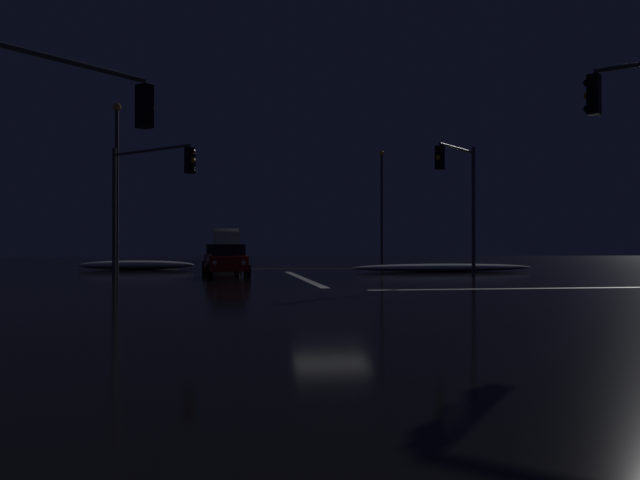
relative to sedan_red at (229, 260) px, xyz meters
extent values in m
cube|color=black|center=(3.36, -10.36, -0.85)|extent=(120.00, 120.00, 0.10)
cube|color=white|center=(3.36, -2.29, -0.80)|extent=(0.35, 13.80, 0.01)
cube|color=yellow|center=(3.36, 9.31, -0.80)|extent=(22.00, 0.15, 0.01)
cube|color=white|center=(11.52, -10.36, -0.80)|extent=(13.80, 0.40, 0.01)
ellipsoid|color=white|center=(-5.51, 9.06, -0.52)|extent=(6.95, 1.50, 0.57)
ellipsoid|color=white|center=(12.22, 3.66, -0.58)|extent=(10.68, 1.50, 0.45)
cube|color=maroon|center=(0.00, -0.04, -0.13)|extent=(1.80, 4.20, 0.70)
cube|color=black|center=(0.00, 0.16, 0.49)|extent=(1.60, 2.00, 0.55)
cylinder|color=black|center=(0.90, -1.59, -0.48)|extent=(0.22, 0.64, 0.64)
cylinder|color=black|center=(-0.90, -1.59, -0.48)|extent=(0.22, 0.64, 0.64)
cylinder|color=black|center=(0.90, 1.51, -0.48)|extent=(0.22, 0.64, 0.64)
cylinder|color=black|center=(-0.90, 1.51, -0.48)|extent=(0.22, 0.64, 0.64)
sphere|color=#F9EFC6|center=(0.65, -2.16, -0.08)|extent=(0.22, 0.22, 0.22)
sphere|color=#F9EFC6|center=(-0.65, -2.16, -0.08)|extent=(0.22, 0.22, 0.22)
cube|color=slate|center=(-0.40, 6.14, -0.13)|extent=(1.80, 4.20, 0.70)
cube|color=black|center=(-0.40, 6.34, 0.49)|extent=(1.60, 2.00, 0.55)
cylinder|color=black|center=(0.50, 4.59, -0.48)|extent=(0.22, 0.64, 0.64)
cylinder|color=black|center=(-1.30, 4.59, -0.48)|extent=(0.22, 0.64, 0.64)
cylinder|color=black|center=(0.50, 7.69, -0.48)|extent=(0.22, 0.64, 0.64)
cylinder|color=black|center=(-1.30, 7.69, -0.48)|extent=(0.22, 0.64, 0.64)
sphere|color=#F9EFC6|center=(0.25, 4.02, -0.08)|extent=(0.22, 0.22, 0.22)
sphere|color=#F9EFC6|center=(-1.05, 4.02, -0.08)|extent=(0.22, 0.22, 0.22)
cube|color=#B7B7BC|center=(-0.08, 12.28, -0.13)|extent=(1.80, 4.20, 0.70)
cube|color=black|center=(-0.08, 12.48, 0.49)|extent=(1.60, 2.00, 0.55)
cylinder|color=black|center=(0.82, 10.73, -0.48)|extent=(0.22, 0.64, 0.64)
cylinder|color=black|center=(-0.98, 10.73, -0.48)|extent=(0.22, 0.64, 0.64)
cylinder|color=black|center=(0.82, 13.83, -0.48)|extent=(0.22, 0.64, 0.64)
cylinder|color=black|center=(-0.98, 13.83, -0.48)|extent=(0.22, 0.64, 0.64)
sphere|color=#F9EFC6|center=(0.57, 10.16, -0.08)|extent=(0.22, 0.22, 0.22)
sphere|color=#F9EFC6|center=(-0.73, 10.16, -0.08)|extent=(0.22, 0.22, 0.22)
cube|color=#C66014|center=(0.17, 17.68, -0.13)|extent=(1.80, 4.20, 0.70)
cube|color=black|center=(0.17, 17.88, 0.49)|extent=(1.60, 2.00, 0.55)
cylinder|color=black|center=(1.07, 16.13, -0.48)|extent=(0.22, 0.64, 0.64)
cylinder|color=black|center=(-0.73, 16.13, -0.48)|extent=(0.22, 0.64, 0.64)
cylinder|color=black|center=(1.07, 19.23, -0.48)|extent=(0.22, 0.64, 0.64)
cylinder|color=black|center=(-0.73, 19.23, -0.48)|extent=(0.22, 0.64, 0.64)
sphere|color=#F9EFC6|center=(0.82, 15.56, -0.08)|extent=(0.22, 0.22, 0.22)
sphere|color=#F9EFC6|center=(-0.48, 15.56, -0.08)|extent=(0.22, 0.22, 0.22)
cube|color=silver|center=(-0.43, 24.43, -0.13)|extent=(1.80, 4.20, 0.70)
cube|color=black|center=(-0.43, 24.63, 0.49)|extent=(1.60, 2.00, 0.55)
cylinder|color=black|center=(0.47, 22.88, -0.48)|extent=(0.22, 0.64, 0.64)
cylinder|color=black|center=(-1.33, 22.88, -0.48)|extent=(0.22, 0.64, 0.64)
cylinder|color=black|center=(0.47, 25.98, -0.48)|extent=(0.22, 0.64, 0.64)
cylinder|color=black|center=(-1.33, 25.98, -0.48)|extent=(0.22, 0.64, 0.64)
sphere|color=#F9EFC6|center=(0.22, 22.31, -0.08)|extent=(0.22, 0.22, 0.22)
sphere|color=#F9EFC6|center=(-1.08, 22.31, -0.08)|extent=(0.22, 0.22, 0.22)
cube|color=beige|center=(0.10, 29.22, 0.83)|extent=(2.40, 2.20, 2.30)
cube|color=silver|center=(0.10, 33.72, 0.98)|extent=(2.40, 5.00, 2.60)
cylinder|color=black|center=(1.30, 29.82, -0.32)|extent=(0.28, 0.96, 0.96)
cylinder|color=black|center=(-1.10, 29.82, -0.32)|extent=(0.28, 0.96, 0.96)
cylinder|color=black|center=(1.30, 34.52, -0.32)|extent=(0.28, 0.96, 0.96)
cylinder|color=black|center=(-1.10, 34.52, -0.32)|extent=(0.28, 0.96, 0.96)
sphere|color=#F9EFC6|center=(0.95, 28.07, 0.23)|extent=(0.26, 0.26, 0.26)
sphere|color=#F9EFC6|center=(-0.75, 28.07, 0.23)|extent=(0.26, 0.26, 0.26)
cylinder|color=#4C4C51|center=(-5.11, -1.89, 2.14)|extent=(0.18, 0.18, 5.88)
cylinder|color=#4C4C51|center=(-3.36, -3.64, 4.78)|extent=(3.60, 3.60, 0.12)
cube|color=black|center=(-1.60, -5.40, 4.16)|extent=(0.46, 0.46, 1.05)
sphere|color=black|center=(-1.49, -5.51, 4.50)|extent=(0.22, 0.22, 0.22)
sphere|color=orange|center=(-1.49, -5.51, 4.16)|extent=(0.22, 0.22, 0.22)
sphere|color=black|center=(-1.49, -5.51, 3.81)|extent=(0.22, 0.22, 0.22)
cylinder|color=#4C4C51|center=(-3.64, -17.35, 4.75)|extent=(3.02, 3.02, 0.12)
cube|color=black|center=(-2.18, -15.89, 4.12)|extent=(0.46, 0.46, 1.05)
sphere|color=black|center=(-2.06, -15.77, 4.47)|extent=(0.22, 0.22, 0.22)
sphere|color=orange|center=(-2.06, -15.77, 4.12)|extent=(0.22, 0.22, 0.22)
sphere|color=black|center=(-2.06, -15.77, 3.78)|extent=(0.22, 0.22, 0.22)
cylinder|color=#4C4C51|center=(11.82, -1.89, 2.37)|extent=(0.18, 0.18, 6.33)
cylinder|color=#4C4C51|center=(10.52, -3.19, 5.23)|extent=(2.69, 2.69, 0.12)
cube|color=black|center=(9.21, -4.50, 4.61)|extent=(0.46, 0.46, 1.05)
sphere|color=black|center=(9.10, -4.61, 4.95)|extent=(0.22, 0.22, 0.22)
sphere|color=orange|center=(9.10, -4.61, 4.61)|extent=(0.22, 0.22, 0.22)
sphere|color=black|center=(9.10, -4.61, 4.26)|extent=(0.22, 0.22, 0.22)
cube|color=black|center=(9.33, -16.33, 4.69)|extent=(0.46, 0.46, 1.05)
sphere|color=black|center=(9.22, -16.22, 5.04)|extent=(0.22, 0.22, 0.22)
sphere|color=orange|center=(9.22, -16.22, 4.69)|extent=(0.22, 0.22, 0.22)
sphere|color=black|center=(9.22, -16.22, 4.35)|extent=(0.22, 0.22, 0.22)
cylinder|color=#424247|center=(-5.81, 3.31, 3.52)|extent=(0.20, 0.20, 8.63)
sphere|color=#F9AD47|center=(-5.81, 3.31, 8.01)|extent=(0.44, 0.44, 0.44)
cylinder|color=#424247|center=(12.52, 19.31, 3.60)|extent=(0.20, 0.20, 8.81)
sphere|color=#F9AD47|center=(12.52, 19.31, 8.19)|extent=(0.44, 0.44, 0.44)
camera|label=1|loc=(-0.31, -32.05, 0.78)|focal=36.45mm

